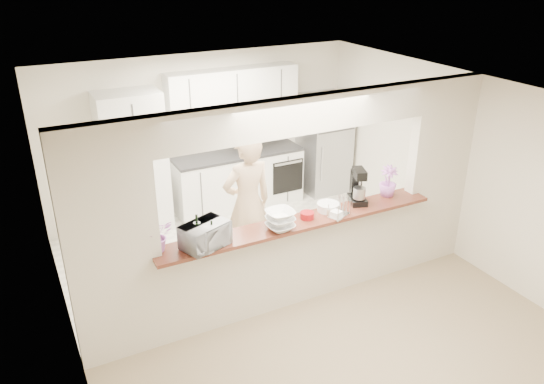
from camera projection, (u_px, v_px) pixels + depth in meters
floor at (296, 299)px, 6.44m from camera, size 6.00×6.00×0.00m
tile_overlay at (243, 242)px, 7.69m from camera, size 5.00×2.90×0.01m
partition at (299, 187)px, 5.83m from camera, size 5.00×0.15×2.50m
bar_counter at (297, 258)px, 6.20m from camera, size 3.40×0.38×1.09m
kitchen_cabinets at (199, 157)px, 8.16m from camera, size 3.15×0.62×2.25m
refrigerator at (324, 144)px, 9.09m from camera, size 0.75×0.70×1.70m
flower_left at (157, 236)px, 5.29m from camera, size 0.35×0.31×0.33m
wine_bottle_a at (198, 234)px, 5.37m from camera, size 0.07×0.07×0.37m
wine_bottle_b at (212, 237)px, 5.36m from camera, size 0.06×0.06×0.31m
toaster_oven at (205, 235)px, 5.37m from camera, size 0.55×0.47×0.26m
serving_bowls at (280, 221)px, 5.71m from camera, size 0.31×0.31×0.22m
plate_stack_a at (277, 218)px, 5.89m from camera, size 0.25×0.25×0.11m
plate_stack_b at (328, 207)px, 6.17m from camera, size 0.26×0.26×0.09m
red_bowl at (307, 215)px, 5.99m from camera, size 0.16×0.16×0.07m
tan_bowl at (329, 210)px, 6.12m from camera, size 0.14×0.14×0.07m
utensil_caddy at (339, 208)px, 6.01m from camera, size 0.30×0.25×0.25m
stand_mixer at (358, 187)px, 6.32m from camera, size 0.28×0.34×0.44m
flower_right at (388, 181)px, 6.50m from camera, size 0.28×0.28×0.38m
person at (248, 205)px, 6.71m from camera, size 0.70×0.48×1.85m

